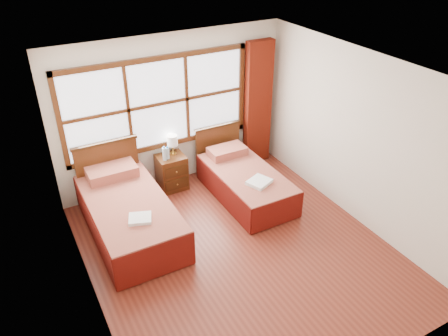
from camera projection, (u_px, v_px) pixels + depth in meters
floor at (239, 251)px, 6.22m from camera, size 4.50×4.50×0.00m
ceiling at (243, 75)px, 4.89m from camera, size 4.50×4.50×0.00m
wall_back at (172, 112)px, 7.25m from camera, size 4.00×0.00×4.00m
wall_left at (82, 219)px, 4.73m from camera, size 0.00×4.50×4.50m
wall_right at (359, 139)px, 6.38m from camera, size 0.00×4.50×4.50m
window at (158, 104)px, 7.02m from camera, size 3.16×0.06×1.56m
curtain at (258, 104)px, 7.87m from camera, size 0.50×0.16×2.30m
bed_left at (128, 213)px, 6.46m from camera, size 1.11×2.15×1.08m
bed_right at (244, 181)px, 7.30m from camera, size 0.96×1.98×0.92m
nightstand at (172, 172)px, 7.49m from camera, size 0.46×0.46×0.62m
towels_left at (140, 218)px, 5.89m from camera, size 0.37×0.35×0.05m
towels_right at (259, 182)px, 6.83m from camera, size 0.44×0.41×0.05m
lamp at (172, 141)px, 7.29m from camera, size 0.18×0.18×0.35m
bottle_near at (164, 154)px, 7.17m from camera, size 0.07×0.07×0.25m
bottle_far at (168, 153)px, 7.22m from camera, size 0.06×0.06×0.22m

